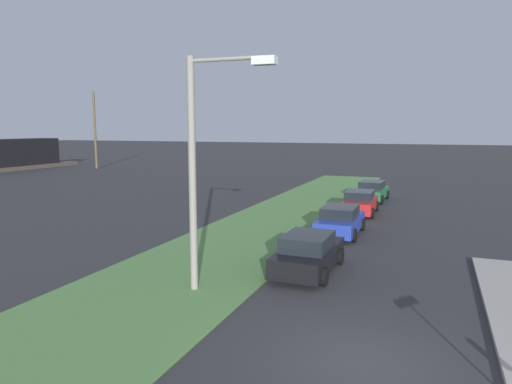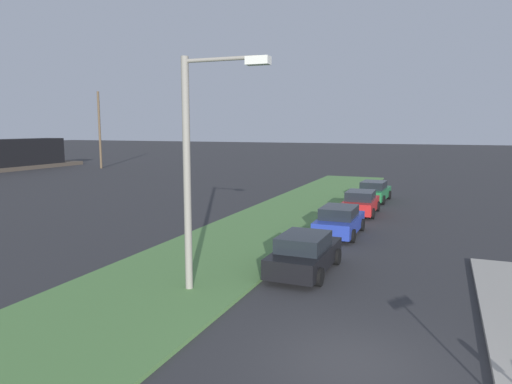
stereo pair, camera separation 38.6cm
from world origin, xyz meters
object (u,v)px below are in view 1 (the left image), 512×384
Objects in this scene: parked_car_black at (308,253)px; parked_car_green at (372,191)px; parked_car_blue at (340,221)px; parked_car_red at (360,202)px; streetlight at (202,158)px; distant_utility_pole at (95,130)px.

parked_car_black is 0.99× the size of parked_car_green.
parked_car_green is (18.20, -0.01, 0.00)m from parked_car_black.
parked_car_blue is 0.99× the size of parked_car_red.
streetlight reaches higher than parked_car_blue.
parked_car_black is at bearing 179.17° from parked_car_red.
parked_car_black is at bearing -179.56° from parked_car_blue.
parked_car_red is 16.64m from streetlight.
parked_car_blue is 0.98× the size of parked_car_green.
streetlight reaches higher than parked_car_red.
distant_utility_pole is at bearing 70.98° from parked_car_green.
distant_utility_pole reaches higher than parked_car_blue.
parked_car_red is 42.83m from distant_utility_pole.
parked_car_blue and parked_car_red have the same top height.
distant_utility_pole reaches higher than parked_car_red.
distant_utility_pole is (14.84, 37.43, 4.28)m from parked_car_green.
parked_car_black is 1.00× the size of parked_car_blue.
parked_car_green is 22.08m from streetlight.
parked_car_black is 12.62m from parked_car_red.
distant_utility_pole is (33.05, 37.43, 4.28)m from parked_car_black.
parked_car_green is at bearing -111.63° from distant_utility_pole.
parked_car_red is (12.62, 0.03, 0.00)m from parked_car_black.
parked_car_blue is 46.06m from distant_utility_pole.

